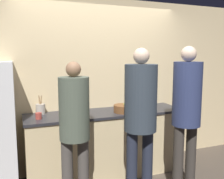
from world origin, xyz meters
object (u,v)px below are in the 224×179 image
object	(u,v)px
person_right	(186,108)
person_center	(140,111)
bottle_red	(80,105)
utensil_crock	(40,109)
bottle_clear	(61,109)
potted_plant	(141,98)
cup_red	(39,116)
fruit_bowl	(124,108)
person_left	(74,123)

from	to	relation	value
person_right	person_center	bearing A→B (deg)	175.71
bottle_red	person_center	bearing A→B (deg)	-63.31
utensil_crock	bottle_clear	world-z (taller)	utensil_crock
potted_plant	cup_red	bearing A→B (deg)	-172.32
person_right	potted_plant	world-z (taller)	person_right
person_center	person_right	size ratio (longest dim) A/B	0.99
bottle_clear	cup_red	size ratio (longest dim) A/B	2.40
person_center	cup_red	xyz separation A→B (m)	(-1.08, 0.72, -0.13)
fruit_bowl	cup_red	bearing A→B (deg)	178.26
utensil_crock	cup_red	distance (m)	0.29
person_center	fruit_bowl	bearing A→B (deg)	81.75
person_center	potted_plant	world-z (taller)	person_center
utensil_crock	cup_red	world-z (taller)	utensil_crock
bottle_clear	fruit_bowl	bearing A→B (deg)	-11.11
person_left	bottle_red	xyz separation A→B (m)	(0.26, 0.78, 0.04)
person_center	utensil_crock	xyz separation A→B (m)	(-1.03, 1.01, -0.10)
person_right	fruit_bowl	xyz separation A→B (m)	(-0.51, 0.73, -0.12)
person_left	bottle_red	size ratio (longest dim) A/B	6.71
bottle_red	cup_red	distance (m)	0.64
fruit_bowl	potted_plant	xyz separation A→B (m)	(0.40, 0.25, 0.09)
person_right	utensil_crock	size ratio (longest dim) A/B	7.10
cup_red	bottle_red	bearing A→B (deg)	21.49
person_left	person_right	size ratio (longest dim) A/B	0.90
person_center	fruit_bowl	size ratio (longest dim) A/B	6.10
person_center	cup_red	size ratio (longest dim) A/B	22.01
person_center	potted_plant	xyz separation A→B (m)	(0.50, 0.93, -0.03)
person_right	fruit_bowl	world-z (taller)	person_right
bottle_clear	bottle_red	size ratio (longest dim) A/B	0.80
cup_red	person_center	bearing A→B (deg)	-33.71
person_left	person_right	distance (m)	1.37
fruit_bowl	bottle_red	distance (m)	0.64
cup_red	fruit_bowl	bearing A→B (deg)	-1.74
person_left	utensil_crock	bearing A→B (deg)	109.33
fruit_bowl	potted_plant	world-z (taller)	potted_plant
person_center	potted_plant	size ratio (longest dim) A/B	7.06
person_right	potted_plant	xyz separation A→B (m)	(-0.11, 0.98, -0.03)
fruit_bowl	bottle_clear	distance (m)	0.88
fruit_bowl	cup_red	distance (m)	1.18
person_center	cup_red	distance (m)	1.30
person_center	bottle_clear	bearing A→B (deg)	131.84
fruit_bowl	utensil_crock	distance (m)	1.17
utensil_crock	fruit_bowl	bearing A→B (deg)	-16.05
fruit_bowl	bottle_red	xyz separation A→B (m)	(-0.58, 0.27, 0.04)
utensil_crock	bottle_red	size ratio (longest dim) A/B	1.04
cup_red	potted_plant	distance (m)	1.59
fruit_bowl	cup_red	world-z (taller)	fruit_bowl
fruit_bowl	person_center	bearing A→B (deg)	-98.25
person_left	potted_plant	distance (m)	1.45
utensil_crock	potted_plant	distance (m)	1.53
bottle_clear	cup_red	world-z (taller)	bottle_clear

